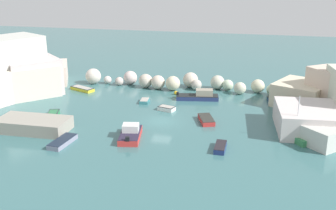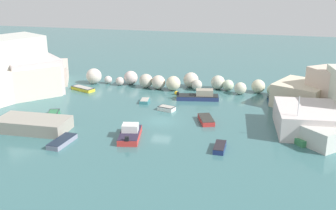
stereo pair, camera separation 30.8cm
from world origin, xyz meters
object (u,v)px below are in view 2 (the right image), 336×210
(moored_boat_3, at_px, (145,101))
(moored_boat_4, at_px, (52,116))
(moored_boat_5, at_px, (83,89))
(moored_boat_10, at_px, (199,96))
(moored_boat_0, at_px, (130,134))
(channel_buoy, at_px, (176,93))
(stone_dock, at_px, (33,124))
(moored_boat_2, at_px, (167,108))
(moored_boat_8, at_px, (299,110))
(moored_boat_9, at_px, (220,147))
(moored_boat_1, at_px, (295,137))
(moored_boat_6, at_px, (206,120))
(moored_boat_11, at_px, (273,100))
(moored_boat_7, at_px, (62,141))

(moored_boat_3, xyz_separation_m, moored_boat_4, (-9.98, -9.45, 0.11))
(moored_boat_3, bearing_deg, moored_boat_5, -114.34)
(moored_boat_3, distance_m, moored_boat_10, 8.38)
(moored_boat_0, bearing_deg, channel_buoy, -15.21)
(stone_dock, height_order, moored_boat_3, stone_dock)
(moored_boat_2, distance_m, moored_boat_3, 4.96)
(moored_boat_8, distance_m, moored_boat_9, 17.62)
(moored_boat_0, relative_size, moored_boat_1, 1.02)
(moored_boat_4, distance_m, moored_boat_8, 33.55)
(moored_boat_10, bearing_deg, moored_boat_2, -130.12)
(stone_dock, xyz_separation_m, moored_boat_9, (22.92, -0.44, -0.47))
(moored_boat_4, bearing_deg, moored_boat_6, -98.68)
(moored_boat_0, xyz_separation_m, moored_boat_2, (1.82, 10.61, -0.23))
(channel_buoy, bearing_deg, moored_boat_6, -59.88)
(moored_boat_10, bearing_deg, moored_boat_9, -83.49)
(moored_boat_6, height_order, moored_boat_8, moored_boat_6)
(moored_boat_0, xyz_separation_m, moored_boat_6, (7.89, 7.36, -0.24))
(moored_boat_0, height_order, moored_boat_9, moored_boat_0)
(moored_boat_11, bearing_deg, moored_boat_1, -178.53)
(channel_buoy, height_order, moored_boat_8, channel_buoy)
(moored_boat_8, bearing_deg, moored_boat_6, 43.11)
(moored_boat_1, distance_m, moored_boat_5, 35.32)
(moored_boat_3, height_order, moored_boat_10, moored_boat_10)
(moored_boat_6, height_order, moored_boat_9, moored_boat_6)
(stone_dock, relative_size, moored_boat_7, 2.05)
(channel_buoy, height_order, moored_boat_5, channel_buoy)
(moored_boat_2, height_order, moored_boat_6, moored_boat_6)
(moored_boat_2, distance_m, moored_boat_5, 17.08)
(moored_boat_4, height_order, moored_boat_8, moored_boat_4)
(channel_buoy, bearing_deg, moored_boat_9, -64.66)
(moored_boat_8, bearing_deg, moored_boat_11, -34.91)
(moored_boat_2, height_order, moored_boat_7, moored_boat_2)
(moored_boat_2, distance_m, moored_boat_9, 14.47)
(moored_boat_7, bearing_deg, channel_buoy, 164.19)
(channel_buoy, distance_m, moored_boat_7, 23.43)
(moored_boat_2, height_order, moored_boat_3, moored_boat_2)
(channel_buoy, bearing_deg, moored_boat_5, -175.64)
(moored_boat_11, bearing_deg, channel_buoy, 79.91)
(channel_buoy, distance_m, moored_boat_8, 18.78)
(moored_boat_0, xyz_separation_m, moored_boat_7, (-6.94, -3.45, -0.26))
(stone_dock, bearing_deg, moored_boat_10, 44.17)
(moored_boat_1, distance_m, moored_boat_2, 18.24)
(moored_boat_1, bearing_deg, channel_buoy, -165.56)
(moored_boat_1, relative_size, moored_boat_3, 2.26)
(moored_boat_0, distance_m, moored_boat_11, 24.32)
(moored_boat_6, xyz_separation_m, moored_boat_9, (2.73, -8.25, -0.01))
(moored_boat_9, height_order, moored_boat_10, moored_boat_10)
(moored_boat_1, relative_size, moored_boat_6, 1.33)
(stone_dock, height_order, moored_boat_8, stone_dock)
(channel_buoy, xyz_separation_m, moored_boat_7, (-8.41, -21.87, -0.02))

